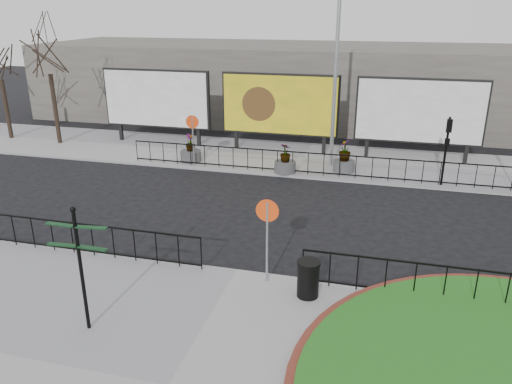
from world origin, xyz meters
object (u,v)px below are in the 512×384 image
(billboard_mid, at_px, (280,105))
(fingerpost_sign, at_px, (79,257))
(lamp_post, at_px, (336,67))
(planter_c, at_px, (344,160))
(litter_bin, at_px, (308,279))
(planter_b, at_px, (285,163))
(planter_a, at_px, (191,153))

(billboard_mid, xyz_separation_m, fingerpost_sign, (-1.17, -16.62, -0.56))
(lamp_post, height_order, planter_c, lamp_post)
(lamp_post, distance_m, planter_c, 4.27)
(billboard_mid, bearing_deg, fingerpost_sign, -94.03)
(litter_bin, bearing_deg, billboard_mid, 105.12)
(lamp_post, xyz_separation_m, planter_b, (-1.96, -1.60, -4.24))
(fingerpost_sign, relative_size, litter_bin, 3.06)
(lamp_post, height_order, litter_bin, lamp_post)
(billboard_mid, relative_size, fingerpost_sign, 1.95)
(lamp_post, distance_m, planter_a, 8.17)
(lamp_post, height_order, planter_b, lamp_post)
(fingerpost_sign, xyz_separation_m, litter_bin, (4.92, 2.74, -1.39))
(planter_b, bearing_deg, litter_bin, -75.31)
(litter_bin, xyz_separation_m, planter_b, (-2.70, 10.30, -0.06))
(fingerpost_sign, height_order, planter_c, fingerpost_sign)
(planter_a, distance_m, planter_c, 7.60)
(fingerpost_sign, xyz_separation_m, planter_c, (4.87, 13.90, -1.36))
(fingerpost_sign, bearing_deg, planter_a, 102.48)
(planter_a, bearing_deg, litter_bin, -54.93)
(lamp_post, relative_size, fingerpost_sign, 2.91)
(litter_bin, height_order, planter_c, planter_c)
(planter_a, height_order, planter_c, planter_c)
(planter_c, bearing_deg, fingerpost_sign, -109.30)
(litter_bin, bearing_deg, planter_b, 104.69)
(lamp_post, bearing_deg, planter_c, -47.05)
(lamp_post, relative_size, planter_a, 6.63)
(billboard_mid, relative_size, planter_a, 4.45)
(planter_a, height_order, planter_b, planter_b)
(billboard_mid, distance_m, litter_bin, 14.50)
(planter_c, bearing_deg, planter_a, -177.94)
(planter_a, bearing_deg, billboard_mid, 37.52)
(planter_c, bearing_deg, litter_bin, -89.75)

